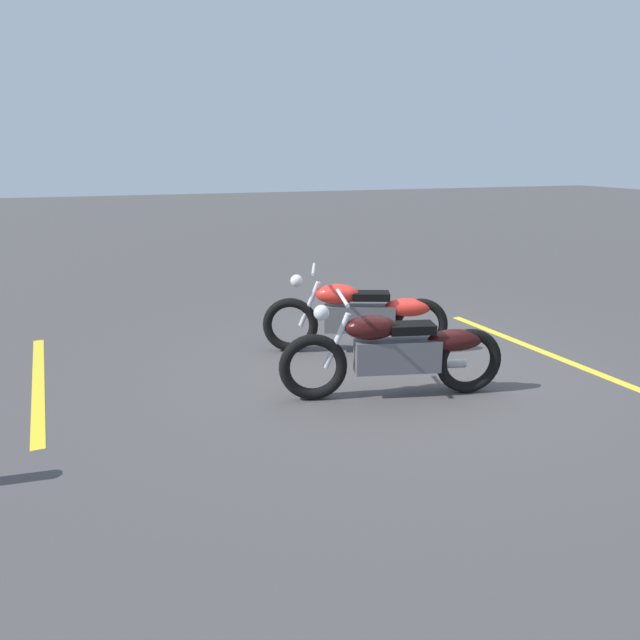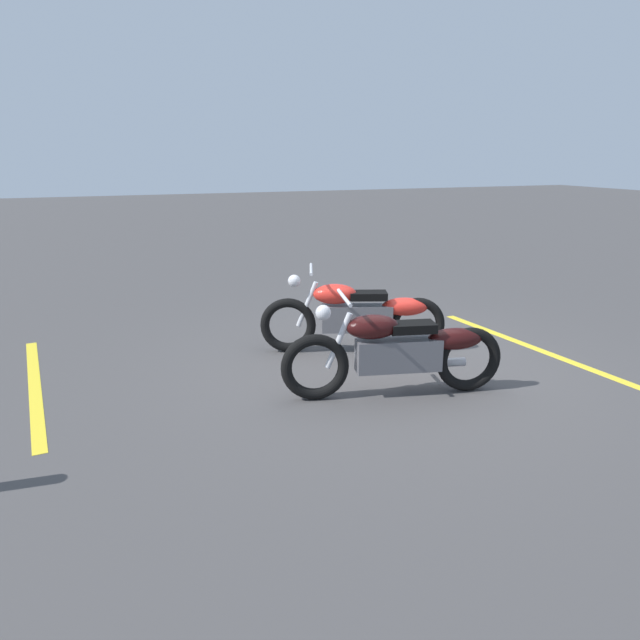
# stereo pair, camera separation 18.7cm
# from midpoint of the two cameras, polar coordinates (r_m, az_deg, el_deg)

# --- Properties ---
(ground_plane) EXTENTS (60.00, 60.00, 0.00)m
(ground_plane) POSITION_cam_midpoint_polar(r_m,az_deg,el_deg) (6.71, 6.37, -4.59)
(ground_plane) COLOR #474444
(motorcycle_bright_foreground) EXTENTS (2.13, 0.90, 1.04)m
(motorcycle_bright_foreground) POSITION_cam_midpoint_polar(r_m,az_deg,el_deg) (7.07, 2.92, 0.52)
(motorcycle_bright_foreground) COLOR black
(motorcycle_bright_foreground) RESTS_ON ground
(motorcycle_dark_foreground) EXTENTS (2.20, 0.74, 1.04)m
(motorcycle_dark_foreground) POSITION_cam_midpoint_polar(r_m,az_deg,el_deg) (5.83, 6.78, -2.97)
(motorcycle_dark_foreground) COLOR black
(motorcycle_dark_foreground) RESTS_ON ground
(parking_stripe_near) EXTENTS (0.41, 3.20, 0.01)m
(parking_stripe_near) POSITION_cam_midpoint_polar(r_m,az_deg,el_deg) (7.78, 19.13, -2.47)
(parking_stripe_near) COLOR yellow
(parking_stripe_near) RESTS_ON ground
(parking_stripe_mid) EXTENTS (0.41, 3.20, 0.01)m
(parking_stripe_mid) POSITION_cam_midpoint_polar(r_m,az_deg,el_deg) (6.86, -26.62, -5.75)
(parking_stripe_mid) COLOR yellow
(parking_stripe_mid) RESTS_ON ground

